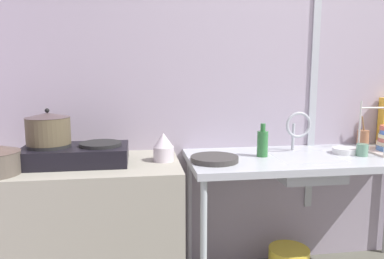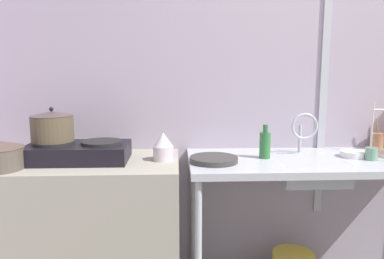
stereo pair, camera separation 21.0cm
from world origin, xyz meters
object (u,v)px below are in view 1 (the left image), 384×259
Objects in this scene: faucet at (298,126)px; utensil_jar at (363,138)px; pot_on_left_burner at (48,128)px; bottle_by_sink at (263,143)px; frying_pan at (214,159)px; sink_basin at (305,167)px; small_bowl_on_drainboard at (345,151)px; percolator at (164,147)px; cup_by_rack at (362,150)px; stove at (76,154)px.

faucet reaches higher than utensil_jar.
bottle_by_sink is (1.22, 0.02, -0.12)m from pot_on_left_burner.
utensil_jar is at bearing 15.66° from frying_pan.
sink_basin is 0.30m from small_bowl_on_drainboard.
percolator is at bearing 178.71° from sink_basin.
small_bowl_on_drainboard is 0.54m from bottle_by_sink.
bottle_by_sink is at bearing -164.15° from utensil_jar.
pot_on_left_burner is at bearing -172.94° from utensil_jar.
frying_pan is 0.33m from bottle_by_sink.
cup_by_rack is at bearing -7.19° from bottle_by_sink.
stove is 1.53× the size of sink_basin.
pot_on_left_burner reaches higher than faucet.
percolator is at bearing 169.39° from frying_pan.
small_bowl_on_drainboard is (1.14, 0.03, -0.06)m from percolator.
faucet reaches higher than bottle_by_sink.
frying_pan is at bearing -176.54° from sink_basin.
percolator is 1.14m from small_bowl_on_drainboard.
sink_basin is (0.85, -0.02, -0.14)m from percolator.
cup_by_rack is at bearing -123.61° from utensil_jar.
pot_on_left_burner is at bearing 176.06° from frying_pan.
cup_by_rack is at bearing -2.15° from percolator.
faucet reaches higher than stove.
utensil_jar is (0.27, 0.23, 0.04)m from small_bowl_on_drainboard.
utensil_jar reaches higher than frying_pan.
bottle_by_sink is (0.60, 0.03, 0.00)m from percolator.
stove is at bearing 178.16° from cup_by_rack.
sink_basin is at bearing -1.10° from pot_on_left_burner.
stove is at bearing -178.84° from bottle_by_sink.
bottle_by_sink is (1.09, 0.02, 0.03)m from stove.
sink_basin is at bearing -169.59° from small_bowl_on_drainboard.
percolator is at bearing -172.16° from faucet.
cup_by_rack is 0.37× the size of bottle_by_sink.
cup_by_rack is (0.92, 0.01, 0.02)m from frying_pan.
bottle_by_sink is (-0.26, 0.05, 0.15)m from sink_basin.
stove reaches higher than small_bowl_on_drainboard.
bottle_by_sink is 0.98× the size of utensil_jar.
percolator is 0.30m from frying_pan.
small_bowl_on_drainboard reaches higher than frying_pan.
percolator reaches higher than cup_by_rack.
sink_basin is 5.08× the size of cup_by_rack.
faucet is (1.35, 0.11, 0.11)m from stove.
percolator is 0.80× the size of utensil_jar.
pot_on_left_burner reaches higher than stove.
utensil_jar reaches higher than bottle_by_sink.
percolator reaches higher than sink_basin.
small_bowl_on_drainboard is 0.74× the size of utensil_jar.
utensil_jar reaches higher than small_bowl_on_drainboard.
sink_basin is 1.86× the size of bottle_by_sink.
percolator is at bearing 177.85° from cup_by_rack.
utensil_jar reaches higher than percolator.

